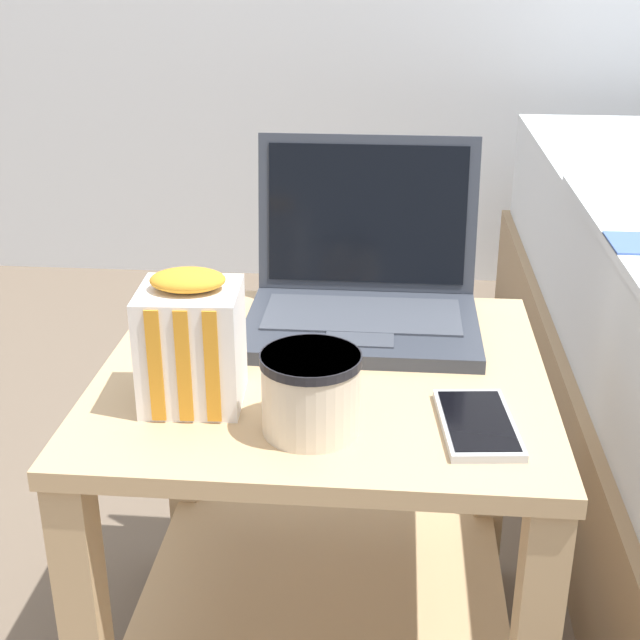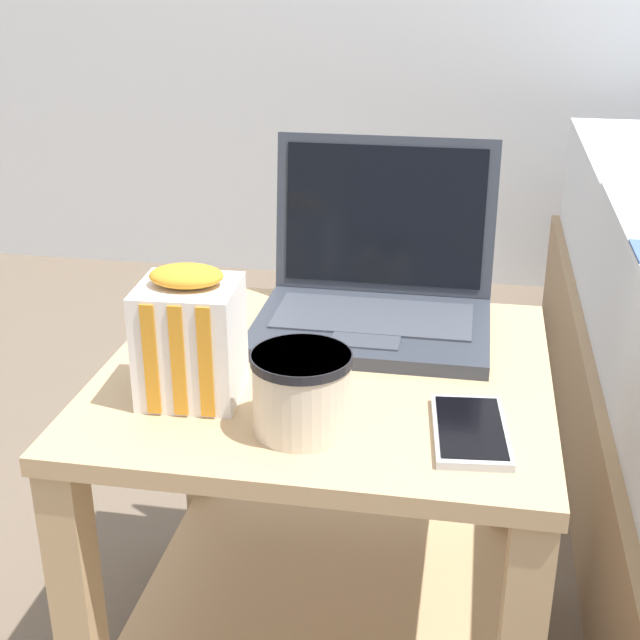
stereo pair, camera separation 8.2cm
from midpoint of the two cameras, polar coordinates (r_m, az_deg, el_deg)
name	(u,v)px [view 2 (the right image)]	position (r m, az deg, el deg)	size (l,w,h in m)	color
bedside_table	(325,488)	(1.15, 2.41, -10.76)	(0.53, 0.50, 0.47)	tan
laptop	(376,289)	(1.19, 5.60, 1.92)	(0.30, 0.26, 0.23)	#333842
mug_front_left	(297,386)	(0.92, 1.10, -4.31)	(0.11, 0.14, 0.09)	beige
snack_bag	(190,337)	(0.98, -5.96, -1.16)	(0.11, 0.11, 0.15)	white
cell_phone	(470,431)	(0.95, 12.07, -6.99)	(0.09, 0.15, 0.01)	#B7BABC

